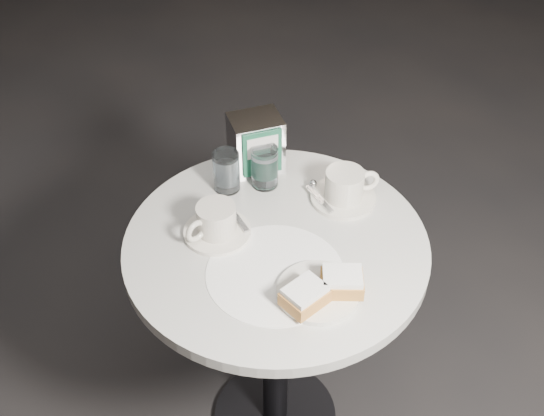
{
  "coord_description": "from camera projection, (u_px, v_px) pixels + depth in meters",
  "views": [
    {
      "loc": [
        -0.52,
        -0.98,
        1.83
      ],
      "look_at": [
        0.0,
        0.02,
        0.83
      ],
      "focal_mm": 45.0,
      "sensor_mm": 36.0,
      "label": 1
    }
  ],
  "objects": [
    {
      "name": "cafe_table",
      "position": [
        276.0,
        298.0,
        1.69
      ],
      "size": [
        0.7,
        0.7,
        0.74
      ],
      "color": "black",
      "rests_on": "ground"
    },
    {
      "name": "sugar_spill",
      "position": [
        275.0,
        273.0,
        1.48
      ],
      "size": [
        0.39,
        0.39,
        0.0
      ],
      "primitive_type": "cylinder",
      "rotation": [
        0.0,
        0.0,
        -0.33
      ],
      "color": "white",
      "rests_on": "cafe_table"
    },
    {
      "name": "beignet_plate",
      "position": [
        321.0,
        290.0,
        1.41
      ],
      "size": [
        0.19,
        0.19,
        0.06
      ],
      "rotation": [
        0.0,
        0.0,
        -0.06
      ],
      "color": "silver",
      "rests_on": "cafe_table"
    },
    {
      "name": "coffee_cup_left",
      "position": [
        216.0,
        223.0,
        1.55
      ],
      "size": [
        0.19,
        0.19,
        0.08
      ],
      "rotation": [
        0.0,
        0.0,
        0.27
      ],
      "color": "silver",
      "rests_on": "cafe_table"
    },
    {
      "name": "coffee_cup_right",
      "position": [
        345.0,
        188.0,
        1.64
      ],
      "size": [
        0.19,
        0.19,
        0.08
      ],
      "rotation": [
        0.0,
        0.0,
        -0.24
      ],
      "color": "silver",
      "rests_on": "cafe_table"
    },
    {
      "name": "water_glass_left",
      "position": [
        226.0,
        172.0,
        1.66
      ],
      "size": [
        0.07,
        0.07,
        0.11
      ],
      "rotation": [
        0.0,
        0.0,
        0.14
      ],
      "color": "silver",
      "rests_on": "cafe_table"
    },
    {
      "name": "water_glass_right",
      "position": [
        265.0,
        167.0,
        1.67
      ],
      "size": [
        0.07,
        0.07,
        0.11
      ],
      "rotation": [
        0.0,
        0.0,
        -0.04
      ],
      "color": "white",
      "rests_on": "cafe_table"
    },
    {
      "name": "napkin_dispenser",
      "position": [
        256.0,
        143.0,
        1.71
      ],
      "size": [
        0.14,
        0.12,
        0.15
      ],
      "rotation": [
        0.0,
        0.0,
        -0.16
      ],
      "color": "silver",
      "rests_on": "cafe_table"
    }
  ]
}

